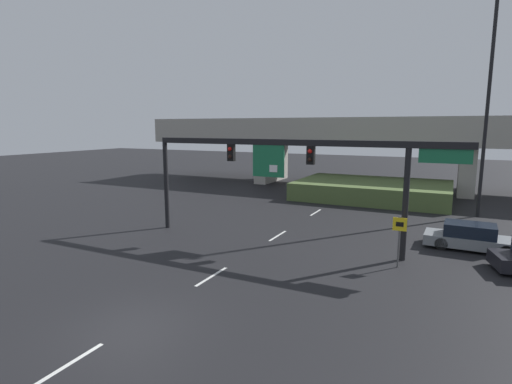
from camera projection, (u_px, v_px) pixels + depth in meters
ground_plane at (131, 326)px, 12.84m from camera, size 160.00×160.00×0.00m
lane_markings at (299, 223)px, 26.61m from camera, size 0.14×38.34×0.01m
signal_gantry at (286, 159)px, 21.08m from camera, size 17.06×0.44×5.68m
speed_limit_sign at (399, 234)px, 17.92m from camera, size 0.60×0.11×2.38m
highway_light_pole_near at (489, 88)px, 27.06m from camera, size 0.70×0.36×17.07m
overpass_bridge at (360, 138)px, 41.83m from camera, size 47.77×8.30×7.23m
grass_embankment at (372, 190)px, 35.46m from camera, size 12.87×8.78×1.52m
parked_sedan_near_right at (472, 237)px, 20.77m from camera, size 4.72×1.96×1.36m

